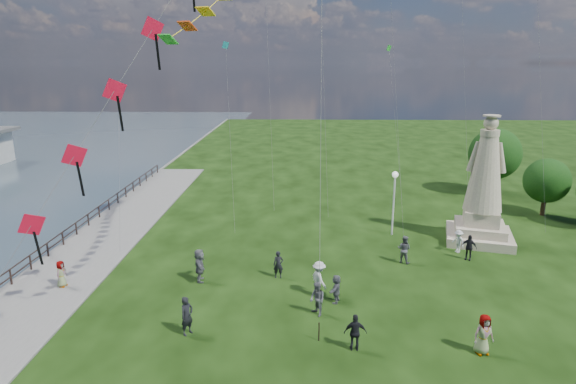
{
  "coord_description": "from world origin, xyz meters",
  "views": [
    {
      "loc": [
        -0.38,
        -15.96,
        11.93
      ],
      "look_at": [
        -1.0,
        8.0,
        5.5
      ],
      "focal_mm": 30.0,
      "sensor_mm": 36.0,
      "label": 1
    }
  ],
  "objects_px": {
    "person_0": "(187,316)",
    "person_4": "(484,334)",
    "person_5": "(200,265)",
    "person_10": "(61,275)",
    "person_3": "(355,332)",
    "person_1": "(317,299)",
    "person_6": "(278,265)",
    "person_8": "(458,241)",
    "person_7": "(404,249)",
    "lamppost": "(394,190)",
    "statue": "(483,195)",
    "person_11": "(336,289)",
    "person_9": "(469,247)",
    "person_2": "(319,279)"
  },
  "relations": [
    {
      "from": "person_0",
      "to": "person_4",
      "type": "height_order",
      "value": "person_0"
    },
    {
      "from": "person_5",
      "to": "person_10",
      "type": "relative_size",
      "value": 1.29
    },
    {
      "from": "person_4",
      "to": "person_10",
      "type": "bearing_deg",
      "value": 154.06
    },
    {
      "from": "person_3",
      "to": "person_10",
      "type": "relative_size",
      "value": 1.12
    },
    {
      "from": "person_1",
      "to": "person_6",
      "type": "distance_m",
      "value": 4.7
    },
    {
      "from": "person_1",
      "to": "person_4",
      "type": "distance_m",
      "value": 7.54
    },
    {
      "from": "person_4",
      "to": "person_8",
      "type": "relative_size",
      "value": 1.18
    },
    {
      "from": "person_5",
      "to": "person_7",
      "type": "relative_size",
      "value": 1.1
    },
    {
      "from": "lamppost",
      "to": "person_0",
      "type": "height_order",
      "value": "lamppost"
    },
    {
      "from": "person_0",
      "to": "person_1",
      "type": "relative_size",
      "value": 1.07
    },
    {
      "from": "statue",
      "to": "person_1",
      "type": "bearing_deg",
      "value": -122.16
    },
    {
      "from": "person_0",
      "to": "lamppost",
      "type": "bearing_deg",
      "value": -5.58
    },
    {
      "from": "person_5",
      "to": "person_8",
      "type": "relative_size",
      "value": 1.27
    },
    {
      "from": "person_3",
      "to": "person_8",
      "type": "distance_m",
      "value": 13.75
    },
    {
      "from": "person_11",
      "to": "person_7",
      "type": "bearing_deg",
      "value": 156.94
    },
    {
      "from": "person_1",
      "to": "person_7",
      "type": "relative_size",
      "value": 0.98
    },
    {
      "from": "person_6",
      "to": "statue",
      "type": "bearing_deg",
      "value": 22.39
    },
    {
      "from": "statue",
      "to": "person_5",
      "type": "xyz_separation_m",
      "value": [
        -18.07,
        -6.92,
        -2.32
      ]
    },
    {
      "from": "person_3",
      "to": "person_8",
      "type": "bearing_deg",
      "value": -125.77
    },
    {
      "from": "person_4",
      "to": "person_9",
      "type": "relative_size",
      "value": 1.09
    },
    {
      "from": "person_4",
      "to": "person_5",
      "type": "xyz_separation_m",
      "value": [
        -13.39,
        6.68,
        0.06
      ]
    },
    {
      "from": "person_3",
      "to": "person_10",
      "type": "height_order",
      "value": "person_3"
    },
    {
      "from": "statue",
      "to": "person_9",
      "type": "relative_size",
      "value": 5.31
    },
    {
      "from": "person_0",
      "to": "person_7",
      "type": "height_order",
      "value": "person_0"
    },
    {
      "from": "person_7",
      "to": "person_10",
      "type": "height_order",
      "value": "person_7"
    },
    {
      "from": "person_2",
      "to": "person_7",
      "type": "relative_size",
      "value": 1.09
    },
    {
      "from": "person_6",
      "to": "person_7",
      "type": "bearing_deg",
      "value": 14.7
    },
    {
      "from": "person_5",
      "to": "person_8",
      "type": "bearing_deg",
      "value": -85.92
    },
    {
      "from": "person_3",
      "to": "person_7",
      "type": "bearing_deg",
      "value": -113.71
    },
    {
      "from": "person_7",
      "to": "person_10",
      "type": "xyz_separation_m",
      "value": [
        -19.42,
        -4.01,
        -0.13
      ]
    },
    {
      "from": "person_0",
      "to": "person_9",
      "type": "xyz_separation_m",
      "value": [
        15.63,
        8.99,
        -0.09
      ]
    },
    {
      "from": "person_9",
      "to": "person_10",
      "type": "bearing_deg",
      "value": -141.47
    },
    {
      "from": "statue",
      "to": "person_11",
      "type": "distance_m",
      "value": 14.25
    },
    {
      "from": "person_2",
      "to": "person_6",
      "type": "height_order",
      "value": "person_2"
    },
    {
      "from": "person_2",
      "to": "person_3",
      "type": "distance_m",
      "value": 5.17
    },
    {
      "from": "person_5",
      "to": "person_3",
      "type": "bearing_deg",
      "value": -141.66
    },
    {
      "from": "statue",
      "to": "person_10",
      "type": "relative_size",
      "value": 5.85
    },
    {
      "from": "person_5",
      "to": "person_10",
      "type": "height_order",
      "value": "person_5"
    },
    {
      "from": "person_9",
      "to": "person_3",
      "type": "bearing_deg",
      "value": -101.53
    },
    {
      "from": "person_5",
      "to": "person_9",
      "type": "height_order",
      "value": "person_5"
    },
    {
      "from": "statue",
      "to": "person_8",
      "type": "bearing_deg",
      "value": -118.75
    },
    {
      "from": "person_5",
      "to": "person_7",
      "type": "height_order",
      "value": "person_5"
    },
    {
      "from": "person_0",
      "to": "person_10",
      "type": "distance_m",
      "value": 9.08
    },
    {
      "from": "person_5",
      "to": "person_0",
      "type": "bearing_deg",
      "value": 173.36
    },
    {
      "from": "person_4",
      "to": "person_5",
      "type": "distance_m",
      "value": 14.96
    },
    {
      "from": "person_3",
      "to": "person_5",
      "type": "bearing_deg",
      "value": -40.03
    },
    {
      "from": "person_6",
      "to": "person_10",
      "type": "relative_size",
      "value": 1.07
    },
    {
      "from": "person_3",
      "to": "person_11",
      "type": "xyz_separation_m",
      "value": [
        -0.51,
        4.26,
        -0.08
      ]
    },
    {
      "from": "person_3",
      "to": "person_4",
      "type": "height_order",
      "value": "person_4"
    },
    {
      "from": "person_3",
      "to": "person_4",
      "type": "xyz_separation_m",
      "value": [
        5.37,
        -0.12,
        0.06
      ]
    }
  ]
}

